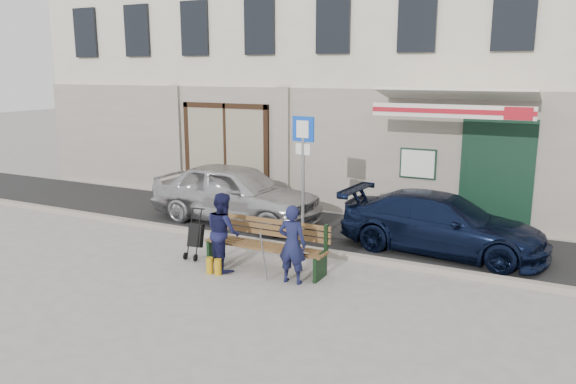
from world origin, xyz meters
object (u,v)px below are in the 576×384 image
Objects in this scene: car_navy at (442,224)px; man at (292,244)px; bench at (263,245)px; woman at (223,231)px; car_silver at (235,193)px; parking_sign at (303,161)px; stroller at (196,236)px.

man is at bearing 150.33° from car_navy.
woman reaches higher than bench.
car_navy is at bearing -89.29° from car_silver.
car_silver is at bearing 130.95° from bench.
car_navy is 3.50m from man.
stroller is (-1.60, -1.55, -1.41)m from parking_sign.
car_navy is (5.00, -0.08, -0.13)m from car_silver.
stroller is at bearing -177.60° from bench.
car_silver is at bearing -24.60° from woman.
woman is (-0.75, -1.84, -1.12)m from parking_sign.
bench is (-0.10, -1.48, -1.39)m from parking_sign.
car_silver is 5.00m from car_navy.
parking_sign is (-2.65, -1.03, 1.25)m from car_navy.
man is (0.80, -0.39, 0.24)m from bench.
parking_sign is at bearing -75.31° from woman.
woman is at bearing -4.33° from man.
car_silver reaches higher than car_navy.
car_navy is 2.83× the size of woman.
man is (0.70, -1.87, -1.15)m from parking_sign.
car_navy is 4.45m from woman.
man is 1.45m from woman.
stroller reaches higher than bench.
car_navy is at bearing 29.59° from parking_sign.
car_navy is 1.51× the size of parking_sign.
car_navy is 3.11m from parking_sign.
car_silver is 4.34× the size of stroller.
stroller is (-4.26, -2.57, -0.16)m from car_navy.
car_silver is 2.82m from parking_sign.
woman is (1.59, -2.94, 0.00)m from car_silver.
woman is at bearing -150.02° from car_silver.
bench is at bearing -85.41° from parking_sign.
car_navy is at bearing -102.95° from woman.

